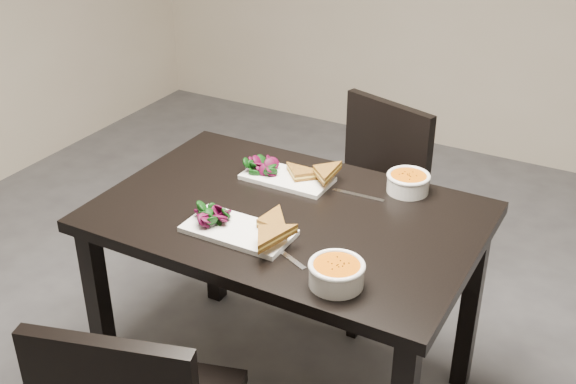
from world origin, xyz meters
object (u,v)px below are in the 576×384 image
object	(u,v)px
chair_far	(367,193)
soup_bowl_near	(337,272)
plate_near	(238,231)
soup_bowl_far	(408,182)
table	(288,238)
plate_far	(287,178)

from	to	relation	value
chair_far	soup_bowl_near	xyz separation A→B (m)	(0.32, -0.97, 0.30)
plate_near	soup_bowl_near	world-z (taller)	soup_bowl_near
chair_far	soup_bowl_far	distance (m)	0.57
table	soup_bowl_near	size ratio (longest dim) A/B	7.77
plate_far	soup_bowl_near	bearing A→B (deg)	-48.79
soup_bowl_near	table	bearing A→B (deg)	137.17
plate_far	chair_far	bearing A→B (deg)	79.31
plate_near	soup_bowl_near	bearing A→B (deg)	-14.22
soup_bowl_near	soup_bowl_far	xyz separation A→B (m)	(-0.02, 0.59, -0.00)
chair_far	soup_bowl_far	xyz separation A→B (m)	(0.30, -0.38, 0.30)
chair_far	soup_bowl_near	distance (m)	1.07
chair_far	soup_bowl_far	bearing A→B (deg)	-34.71
plate_near	soup_bowl_far	bearing A→B (deg)	54.80
chair_far	soup_bowl_far	size ratio (longest dim) A/B	5.85
soup_bowl_near	soup_bowl_far	distance (m)	0.59
chair_far	plate_near	xyz separation A→B (m)	(-0.06, -0.88, 0.27)
chair_far	soup_bowl_far	world-z (taller)	chair_far
soup_bowl_far	table	bearing A→B (deg)	-132.54
table	soup_bowl_near	distance (m)	0.44
chair_far	plate_far	size ratio (longest dim) A/B	2.78
soup_bowl_near	plate_far	xyz separation A→B (m)	(-0.41, 0.47, -0.03)
plate_near	soup_bowl_near	size ratio (longest dim) A/B	2.15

